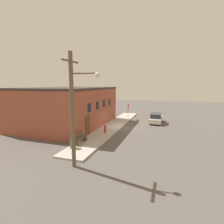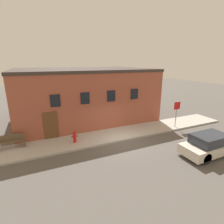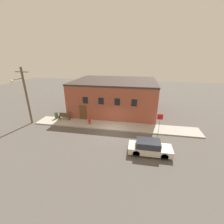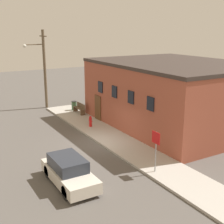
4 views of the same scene
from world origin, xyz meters
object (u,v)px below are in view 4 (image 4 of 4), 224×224
fire_hydrant (90,121)px  parked_car (69,172)px  stop_sign (156,144)px  bench (80,108)px  trash_bin (74,105)px  utility_pole (43,67)px

fire_hydrant → parked_car: bearing=-33.4°
stop_sign → parked_car: 4.73m
fire_hydrant → bench: bearing=167.0°
bench → trash_bin: bearing=179.2°
stop_sign → utility_pole: 17.13m
stop_sign → bench: (-12.95, 1.50, -1.12)m
trash_bin → utility_pole: size_ratio=0.12×
bench → parked_car: size_ratio=0.41×
bench → parked_car: bearing=-27.0°
fire_hydrant → utility_pole: (-8.08, -0.91, 3.46)m
trash_bin → utility_pole: bearing=-145.5°
stop_sign → utility_pole: (-16.97, -0.36, 2.31)m
bench → stop_sign: bearing=-6.6°
parked_car → utility_pole: bearing=165.4°
bench → parked_car: parked_car is taller
fire_hydrant → trash_bin: bearing=169.9°
bench → utility_pole: utility_pole is taller
fire_hydrant → trash_bin: (-5.36, 0.96, 0.01)m
stop_sign → trash_bin: size_ratio=2.61×
fire_hydrant → stop_sign: bearing=-3.6°
fire_hydrant → utility_pole: 8.84m
trash_bin → fire_hydrant: bearing=-10.1°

